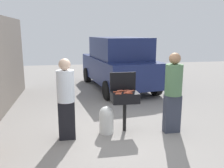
# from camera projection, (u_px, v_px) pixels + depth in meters

# --- Properties ---
(ground_plane) EXTENTS (24.00, 24.00, 0.00)m
(ground_plane) POSITION_uv_depth(u_px,v_px,m) (122.00, 135.00, 5.38)
(ground_plane) COLOR gray
(bbq_grill) EXTENTS (0.60, 0.44, 0.91)m
(bbq_grill) POSITION_uv_depth(u_px,v_px,m) (125.00, 99.00, 5.44)
(bbq_grill) COLOR black
(bbq_grill) RESTS_ON ground
(grill_lid_open) EXTENTS (0.60, 0.05, 0.42)m
(grill_lid_open) POSITION_uv_depth(u_px,v_px,m) (123.00, 81.00, 5.57)
(grill_lid_open) COLOR black
(grill_lid_open) RESTS_ON bbq_grill
(hot_dog_0) EXTENTS (0.13, 0.03, 0.03)m
(hot_dog_0) POSITION_uv_depth(u_px,v_px,m) (127.00, 93.00, 5.30)
(hot_dog_0) COLOR #B74C33
(hot_dog_0) RESTS_ON bbq_grill
(hot_dog_1) EXTENTS (0.13, 0.04, 0.03)m
(hot_dog_1) POSITION_uv_depth(u_px,v_px,m) (132.00, 91.00, 5.52)
(hot_dog_1) COLOR #C6593D
(hot_dog_1) RESTS_ON bbq_grill
(hot_dog_2) EXTENTS (0.13, 0.03, 0.03)m
(hot_dog_2) POSITION_uv_depth(u_px,v_px,m) (128.00, 92.00, 5.36)
(hot_dog_2) COLOR #AD4228
(hot_dog_2) RESTS_ON bbq_grill
(hot_dog_3) EXTENTS (0.13, 0.03, 0.03)m
(hot_dog_3) POSITION_uv_depth(u_px,v_px,m) (118.00, 94.00, 5.22)
(hot_dog_3) COLOR #C6593D
(hot_dog_3) RESTS_ON bbq_grill
(hot_dog_4) EXTENTS (0.13, 0.04, 0.03)m
(hot_dog_4) POSITION_uv_depth(u_px,v_px,m) (121.00, 91.00, 5.48)
(hot_dog_4) COLOR #AD4228
(hot_dog_4) RESTS_ON bbq_grill
(hot_dog_5) EXTENTS (0.13, 0.04, 0.03)m
(hot_dog_5) POSITION_uv_depth(u_px,v_px,m) (119.00, 93.00, 5.32)
(hot_dog_5) COLOR #AD4228
(hot_dog_5) RESTS_ON bbq_grill
(hot_dog_6) EXTENTS (0.13, 0.03, 0.03)m
(hot_dog_6) POSITION_uv_depth(u_px,v_px,m) (130.00, 93.00, 5.27)
(hot_dog_6) COLOR #AD4228
(hot_dog_6) RESTS_ON bbq_grill
(hot_dog_7) EXTENTS (0.13, 0.04, 0.03)m
(hot_dog_7) POSITION_uv_depth(u_px,v_px,m) (130.00, 91.00, 5.45)
(hot_dog_7) COLOR #B74C33
(hot_dog_7) RESTS_ON bbq_grill
(hot_dog_8) EXTENTS (0.13, 0.03, 0.03)m
(hot_dog_8) POSITION_uv_depth(u_px,v_px,m) (127.00, 92.00, 5.38)
(hot_dog_8) COLOR #C6593D
(hot_dog_8) RESTS_ON bbq_grill
(hot_dog_9) EXTENTS (0.13, 0.04, 0.03)m
(hot_dog_9) POSITION_uv_depth(u_px,v_px,m) (126.00, 90.00, 5.53)
(hot_dog_9) COLOR #B74C33
(hot_dog_9) RESTS_ON bbq_grill
(hot_dog_10) EXTENTS (0.13, 0.04, 0.03)m
(hot_dog_10) POSITION_uv_depth(u_px,v_px,m) (116.00, 92.00, 5.41)
(hot_dog_10) COLOR #AD4228
(hot_dog_10) RESTS_ON bbq_grill
(hot_dog_11) EXTENTS (0.13, 0.03, 0.03)m
(hot_dog_11) POSITION_uv_depth(u_px,v_px,m) (120.00, 91.00, 5.51)
(hot_dog_11) COLOR #C6593D
(hot_dog_11) RESTS_ON bbq_grill
(propane_tank) EXTENTS (0.32, 0.32, 0.62)m
(propane_tank) POSITION_uv_depth(u_px,v_px,m) (106.00, 119.00, 5.41)
(propane_tank) COLOR silver
(propane_tank) RESTS_ON ground
(person_left) EXTENTS (0.36, 0.36, 1.71)m
(person_left) POSITION_uv_depth(u_px,v_px,m) (66.00, 97.00, 4.98)
(person_left) COLOR black
(person_left) RESTS_ON ground
(person_right) EXTENTS (0.38, 0.38, 1.79)m
(person_right) POSITION_uv_depth(u_px,v_px,m) (173.00, 90.00, 5.34)
(person_right) COLOR #333847
(person_right) RESTS_ON ground
(parked_minivan) EXTENTS (2.56, 4.63, 2.02)m
(parked_minivan) POSITION_uv_depth(u_px,v_px,m) (118.00, 63.00, 9.60)
(parked_minivan) COLOR navy
(parked_minivan) RESTS_ON ground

